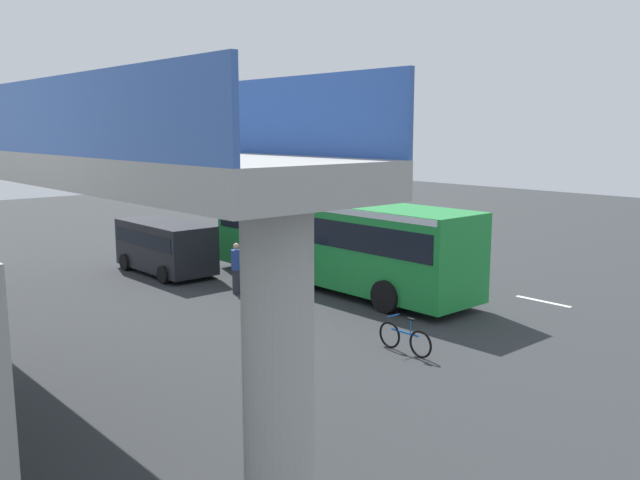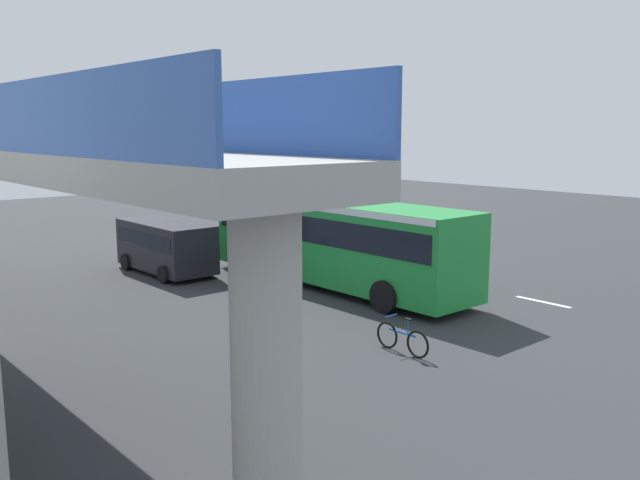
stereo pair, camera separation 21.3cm
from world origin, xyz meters
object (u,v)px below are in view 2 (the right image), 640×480
parked_van (166,244)px  traffic_sign (329,215)px  bicycle_blue (402,339)px  city_bus (335,236)px  pedestrian (236,268)px

parked_van → traffic_sign: size_ratio=1.71×
parked_van → bicycle_blue: 12.80m
city_bus → pedestrian: bearing=65.8°
pedestrian → traffic_sign: bearing=-67.2°
city_bus → pedestrian: 3.77m
parked_van → pedestrian: (-4.65, -0.20, -0.30)m
traffic_sign → parked_van: bearing=76.5°
city_bus → traffic_sign: size_ratio=4.12×
pedestrian → city_bus: bearing=-114.2°
bicycle_blue → parked_van: bearing=-0.9°
traffic_sign → pedestrian: bearing=112.8°
city_bus → parked_van: (6.14, 3.52, -0.70)m
city_bus → pedestrian: size_ratio=6.44×
parked_van → pedestrian: size_ratio=2.68×
pedestrian → traffic_sign: (2.93, -6.98, 1.00)m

